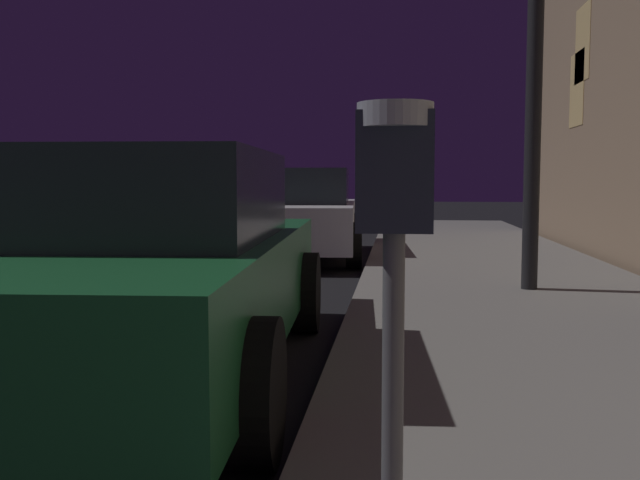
{
  "coord_description": "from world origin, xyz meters",
  "views": [
    {
      "loc": [
        4.43,
        -1.74,
        1.25
      ],
      "look_at": [
        4.12,
        1.05,
        1.01
      ],
      "focal_mm": 39.79,
      "sensor_mm": 36.0,
      "label": 1
    }
  ],
  "objects": [
    {
      "name": "parking_meter",
      "position": [
        4.42,
        0.04,
        1.13
      ],
      "size": [
        0.19,
        0.19,
        1.29
      ],
      "color": "#59595B",
      "rests_on": "sidewalk"
    },
    {
      "name": "car_white",
      "position": [
        2.85,
        9.52,
        0.72
      ],
      "size": [
        2.16,
        4.49,
        1.43
      ],
      "color": "silver",
      "rests_on": "ground"
    },
    {
      "name": "car_green",
      "position": [
        2.85,
        2.54,
        0.7
      ],
      "size": [
        2.17,
        4.52,
        1.43
      ],
      "color": "#19592D",
      "rests_on": "ground"
    }
  ]
}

